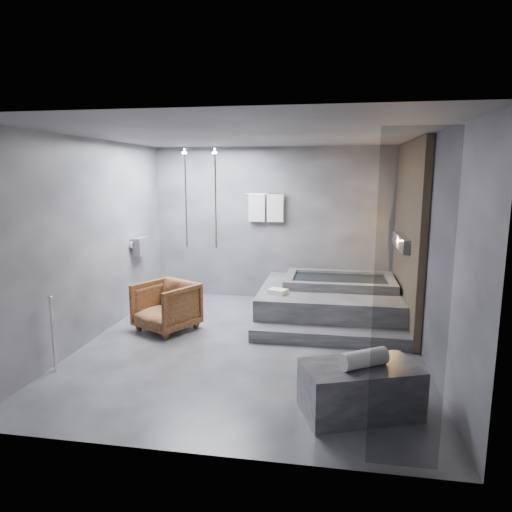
# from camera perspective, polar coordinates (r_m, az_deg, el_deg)

# --- Properties ---
(room) EXTENTS (5.00, 5.04, 2.82)m
(room) POSITION_cam_1_polar(r_m,az_deg,el_deg) (6.15, 3.34, 4.75)
(room) COLOR #333335
(room) RESTS_ON ground
(tub_deck) EXTENTS (2.20, 2.00, 0.50)m
(tub_deck) POSITION_cam_1_polar(r_m,az_deg,el_deg) (7.58, 9.18, -5.72)
(tub_deck) COLOR #38383B
(tub_deck) RESTS_ON ground
(tub_step) EXTENTS (2.20, 0.36, 0.18)m
(tub_step) POSITION_cam_1_polar(r_m,az_deg,el_deg) (6.50, 9.04, -9.92)
(tub_step) COLOR #38383B
(tub_step) RESTS_ON ground
(concrete_bench) EXTENTS (1.24, 0.95, 0.50)m
(concrete_bench) POSITION_cam_1_polar(r_m,az_deg,el_deg) (4.74, 12.86, -15.94)
(concrete_bench) COLOR #303033
(concrete_bench) RESTS_ON ground
(driftwood_chair) EXTENTS (1.06, 1.07, 0.73)m
(driftwood_chair) POSITION_cam_1_polar(r_m,az_deg,el_deg) (7.00, -11.15, -6.18)
(driftwood_chair) COLOR #3F210F
(driftwood_chair) RESTS_ON ground
(rolled_towel) EXTENTS (0.49, 0.40, 0.17)m
(rolled_towel) POSITION_cam_1_polar(r_m,az_deg,el_deg) (4.57, 13.35, -12.38)
(rolled_towel) COLOR silver
(rolled_towel) RESTS_ON concrete_bench
(deck_towel) EXTENTS (0.33, 0.29, 0.07)m
(deck_towel) POSITION_cam_1_polar(r_m,az_deg,el_deg) (7.02, 2.71, -4.45)
(deck_towel) COLOR white
(deck_towel) RESTS_ON tub_deck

